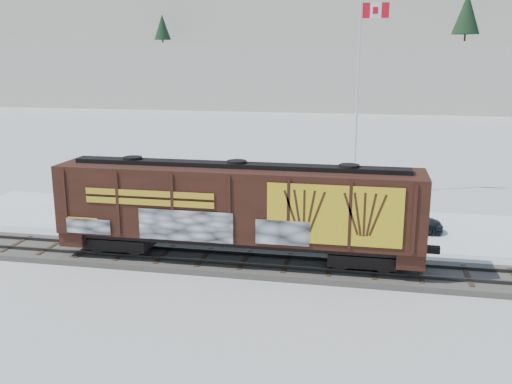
% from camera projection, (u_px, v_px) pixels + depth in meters
% --- Properties ---
extents(ground, '(500.00, 500.00, 0.00)m').
position_uv_depth(ground, '(245.00, 266.00, 26.93)').
color(ground, white).
rests_on(ground, ground).
extents(rail_track, '(50.00, 3.40, 0.43)m').
position_uv_depth(rail_track, '(245.00, 263.00, 26.90)').
color(rail_track, '#59544C').
rests_on(rail_track, ground).
extents(parking_strip, '(40.00, 8.00, 0.03)m').
position_uv_depth(parking_strip, '(272.00, 221.00, 34.08)').
color(parking_strip, white).
rests_on(parking_strip, ground).
extents(hillside, '(360.00, 110.00, 93.00)m').
position_uv_depth(hillside, '(354.00, 39.00, 156.93)').
color(hillside, white).
rests_on(hillside, ground).
extents(hopper_railcar, '(16.82, 3.06, 4.50)m').
position_uv_depth(hopper_railcar, '(237.00, 205.00, 26.31)').
color(hopper_railcar, black).
rests_on(hopper_railcar, rail_track).
extents(flagpole, '(2.30, 0.90, 13.32)m').
position_uv_depth(flagpole, '(358.00, 123.00, 39.85)').
color(flagpole, silver).
rests_on(flagpole, ground).
extents(car_silver, '(4.59, 3.15, 1.45)m').
position_uv_depth(car_silver, '(159.00, 210.00, 33.77)').
color(car_silver, '#B1B3B8').
rests_on(car_silver, parking_strip).
extents(car_white, '(5.30, 2.93, 1.65)m').
position_uv_depth(car_white, '(332.00, 215.00, 32.29)').
color(car_white, white).
rests_on(car_white, parking_strip).
extents(car_dark, '(4.20, 1.73, 1.22)m').
position_uv_depth(car_dark, '(405.00, 221.00, 32.06)').
color(car_dark, black).
rests_on(car_dark, parking_strip).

